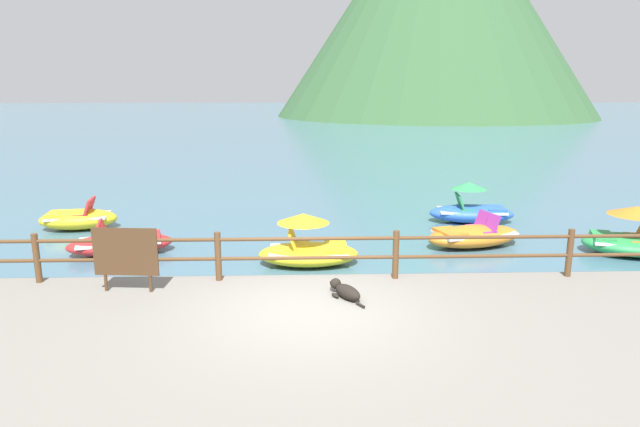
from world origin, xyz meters
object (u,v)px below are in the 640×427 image
(sign_board, at_px, (126,253))
(dog_resting, at_px, (346,291))
(pedal_boat_5, at_px, (78,219))
(pedal_boat_4, at_px, (629,238))
(pedal_boat_2, at_px, (308,248))
(pedal_boat_0, at_px, (472,210))
(pedal_boat_1, at_px, (473,235))
(pedal_boat_3, at_px, (121,243))

(sign_board, xyz_separation_m, dog_resting, (3.92, -0.43, -0.61))
(pedal_boat_5, bearing_deg, pedal_boat_4, -11.52)
(pedal_boat_2, distance_m, pedal_boat_4, 7.90)
(pedal_boat_0, height_order, pedal_boat_1, pedal_boat_0)
(sign_board, bearing_deg, pedal_boat_4, 15.87)
(pedal_boat_1, bearing_deg, pedal_boat_0, 74.12)
(pedal_boat_1, bearing_deg, pedal_boat_2, -162.42)
(pedal_boat_2, distance_m, pedal_boat_5, 7.49)
(sign_board, height_order, pedal_boat_3, sign_board)
(dog_resting, relative_size, pedal_boat_2, 0.42)
(pedal_boat_1, height_order, pedal_boat_4, pedal_boat_4)
(pedal_boat_4, bearing_deg, dog_resting, -153.59)
(sign_board, height_order, dog_resting, sign_board)
(pedal_boat_2, bearing_deg, pedal_boat_5, 152.24)
(pedal_boat_1, bearing_deg, pedal_boat_4, -12.95)
(pedal_boat_1, bearing_deg, sign_board, -152.16)
(pedal_boat_0, xyz_separation_m, pedal_boat_3, (-9.62, -2.89, -0.13))
(pedal_boat_5, bearing_deg, pedal_boat_0, 2.03)
(pedal_boat_1, distance_m, pedal_boat_4, 3.69)
(dog_resting, distance_m, pedal_boat_2, 3.14)
(dog_resting, relative_size, pedal_boat_0, 0.37)
(pedal_boat_2, relative_size, pedal_boat_4, 0.94)
(pedal_boat_2, relative_size, pedal_boat_5, 1.01)
(pedal_boat_0, height_order, pedal_boat_3, pedal_boat_0)
(sign_board, bearing_deg, dog_resting, -6.23)
(pedal_boat_2, xyz_separation_m, pedal_boat_5, (-6.62, 3.49, -0.09))
(sign_board, bearing_deg, pedal_boat_1, 27.84)
(pedal_boat_3, relative_size, pedal_boat_4, 1.10)
(pedal_boat_2, relative_size, pedal_boat_3, 0.85)
(pedal_boat_1, relative_size, pedal_boat_4, 1.14)
(pedal_boat_1, height_order, pedal_boat_3, pedal_boat_1)
(pedal_boat_0, distance_m, pedal_boat_3, 10.05)
(pedal_boat_3, distance_m, pedal_boat_5, 3.19)
(dog_resting, distance_m, pedal_boat_0, 8.24)
(pedal_boat_1, distance_m, pedal_boat_2, 4.50)
(dog_resting, bearing_deg, sign_board, 173.77)
(pedal_boat_0, distance_m, pedal_boat_2, 6.35)
(dog_resting, height_order, pedal_boat_2, pedal_boat_2)
(pedal_boat_1, xyz_separation_m, pedal_boat_4, (3.59, -0.83, 0.14))
(sign_board, bearing_deg, pedal_boat_2, 38.76)
(sign_board, bearing_deg, pedal_boat_3, 109.84)
(pedal_boat_1, xyz_separation_m, pedal_boat_2, (-4.28, -1.36, 0.12))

